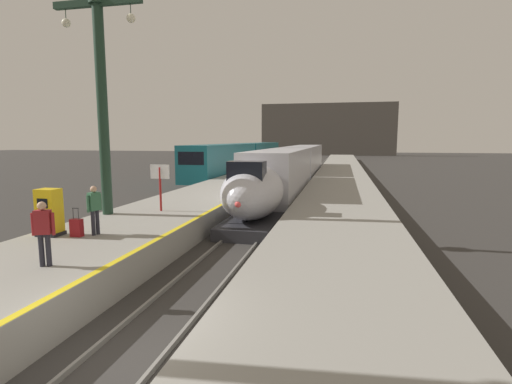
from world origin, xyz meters
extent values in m
plane|color=#33302D|center=(0.00, 0.00, 0.00)|extent=(260.00, 260.00, 0.00)
cube|color=gray|center=(-4.05, 24.75, 0.53)|extent=(4.80, 110.00, 1.05)
cube|color=gray|center=(4.05, 24.75, 0.53)|extent=(4.80, 110.00, 1.05)
cube|color=yellow|center=(-1.77, 24.75, 1.05)|extent=(0.20, 107.80, 0.01)
cube|color=slate|center=(-0.75, 27.50, 0.06)|extent=(0.08, 110.00, 0.12)
cube|color=slate|center=(0.75, 27.50, 0.06)|extent=(0.08, 110.00, 0.12)
cube|color=slate|center=(-8.85, 27.50, 0.06)|extent=(0.08, 110.00, 0.12)
cube|color=slate|center=(-7.35, 27.50, 0.06)|extent=(0.08, 110.00, 0.12)
ellipsoid|color=silver|center=(0.00, 11.76, 1.83)|extent=(2.78, 5.81, 2.56)
cube|color=#28282D|center=(0.00, 11.47, 0.28)|extent=(2.46, 4.93, 0.55)
cube|color=black|center=(0.00, 10.45, 2.90)|extent=(1.59, 1.00, 0.90)
sphere|color=#F24C4C|center=(0.00, 8.93, 1.68)|extent=(0.28, 0.28, 0.28)
cube|color=silver|center=(0.00, 20.50, 2.08)|extent=(2.90, 14.00, 3.05)
cube|color=black|center=(-1.42, 20.50, 2.62)|extent=(0.04, 11.90, 0.80)
cube|color=black|center=(1.42, 20.50, 2.62)|extent=(0.04, 11.90, 0.80)
cube|color=silver|center=(0.00, 20.50, 0.80)|extent=(2.92, 13.30, 0.24)
cube|color=black|center=(0.00, 16.02, 0.28)|extent=(2.03, 2.20, 0.56)
cube|color=black|center=(0.00, 24.98, 0.28)|extent=(2.03, 2.20, 0.56)
cube|color=silver|center=(0.00, 37.10, 2.08)|extent=(2.90, 18.00, 3.05)
cube|color=black|center=(-1.42, 37.10, 2.62)|extent=(0.04, 15.84, 0.80)
cube|color=black|center=(1.42, 37.10, 2.62)|extent=(0.04, 15.84, 0.80)
cube|color=black|center=(0.00, 30.98, 0.28)|extent=(2.03, 2.20, 0.56)
cube|color=black|center=(0.00, 43.22, 0.28)|extent=(2.03, 2.20, 0.56)
cube|color=#145660|center=(-8.10, 33.02, 2.15)|extent=(2.85, 18.00, 3.30)
cube|color=black|center=(-8.10, 24.06, 2.75)|extent=(2.28, 0.08, 1.10)
cube|color=black|center=(-9.49, 33.02, 2.65)|extent=(0.04, 15.30, 0.90)
cube|color=black|center=(-6.71, 33.02, 2.65)|extent=(0.04, 15.30, 0.90)
cube|color=black|center=(-8.10, 27.26, 0.26)|extent=(2.00, 2.00, 0.52)
cube|color=black|center=(-8.10, 38.78, 0.26)|extent=(2.00, 2.00, 0.52)
cube|color=#145660|center=(-8.10, 51.62, 2.15)|extent=(2.85, 18.00, 3.30)
cylinder|color=#1E3828|center=(-5.90, 8.85, 5.57)|extent=(0.44, 0.44, 9.05)
cylinder|color=#1E3828|center=(-5.90, 8.85, 9.95)|extent=(0.68, 0.68, 0.30)
cube|color=#1E3828|center=(-5.90, 8.85, 9.85)|extent=(4.00, 0.24, 0.28)
cylinder|color=#1E3828|center=(-7.40, 8.85, 9.50)|extent=(0.03, 0.03, 0.60)
sphere|color=#EFEACC|center=(-7.40, 8.85, 9.15)|extent=(0.36, 0.36, 0.36)
cylinder|color=#1E3828|center=(-4.40, 8.85, 9.50)|extent=(0.03, 0.03, 0.60)
sphere|color=#EFEACC|center=(-4.40, 8.85, 9.15)|extent=(0.36, 0.36, 0.36)
cylinder|color=#23232D|center=(-4.07, 5.48, 1.48)|extent=(0.13, 0.13, 0.85)
cylinder|color=#23232D|center=(-4.13, 5.32, 1.48)|extent=(0.13, 0.13, 0.85)
cube|color=#336647|center=(-4.10, 5.40, 2.21)|extent=(0.33, 0.43, 0.62)
cylinder|color=#336647|center=(-4.02, 5.62, 2.16)|extent=(0.09, 0.09, 0.58)
cylinder|color=#336647|center=(-4.18, 5.17, 2.16)|extent=(0.09, 0.09, 0.58)
sphere|color=tan|center=(-4.10, 5.40, 2.63)|extent=(0.22, 0.22, 0.22)
cylinder|color=#23232D|center=(-3.39, 2.13, 1.48)|extent=(0.13, 0.13, 0.85)
cylinder|color=#23232D|center=(-3.23, 2.19, 1.48)|extent=(0.13, 0.13, 0.85)
cube|color=maroon|center=(-3.31, 2.16, 2.21)|extent=(0.43, 0.33, 0.62)
cylinder|color=maroon|center=(-3.54, 2.08, 2.16)|extent=(0.09, 0.09, 0.58)
cylinder|color=maroon|center=(-3.08, 2.24, 2.16)|extent=(0.09, 0.09, 0.58)
sphere|color=tan|center=(-3.31, 2.16, 2.63)|extent=(0.22, 0.22, 0.22)
cube|color=maroon|center=(-4.57, 5.04, 1.35)|extent=(0.40, 0.22, 0.60)
cylinder|color=#262628|center=(-4.67, 5.04, 1.83)|extent=(0.02, 0.02, 0.36)
cylinder|color=#262628|center=(-4.47, 5.04, 1.83)|extent=(0.02, 0.02, 0.36)
cube|color=#262628|center=(-4.57, 5.04, 2.02)|extent=(0.22, 0.03, 0.02)
cube|color=yellow|center=(-5.55, 4.99, 1.85)|extent=(0.70, 0.56, 1.60)
cube|color=black|center=(-5.55, 4.71, 2.20)|extent=(0.40, 0.02, 0.32)
cube|color=black|center=(-5.55, 4.99, 1.11)|extent=(0.76, 0.62, 0.12)
cylinder|color=maroon|center=(-3.96, 10.05, 2.05)|extent=(0.10, 0.10, 2.00)
cube|color=white|center=(-3.96, 10.05, 2.85)|extent=(0.90, 0.06, 0.64)
cube|color=#4C4742|center=(0.00, 102.00, 7.00)|extent=(36.00, 2.00, 14.00)
camera|label=1|loc=(4.08, -6.10, 4.29)|focal=27.22mm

